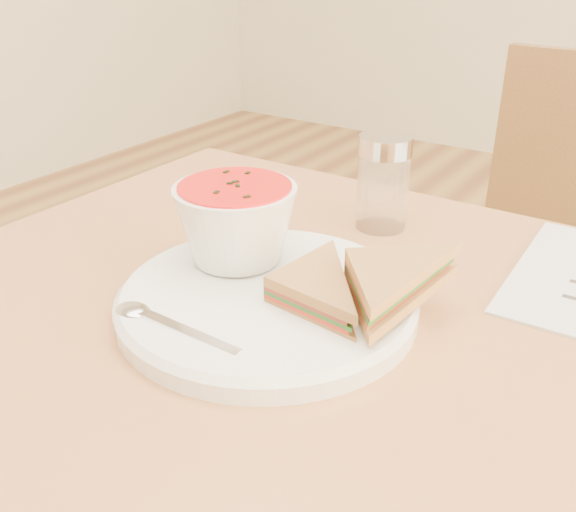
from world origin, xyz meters
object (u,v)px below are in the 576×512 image
Objects in this scene: soup_bowl at (236,227)px; chair_far at (548,326)px; plate at (267,302)px; condiment_shaker at (383,183)px.

chair_far is at bearing 70.90° from soup_bowl.
chair_far is 3.18× the size of plate.
plate is 0.08m from soup_bowl.
soup_bowl is (-0.06, 0.03, 0.05)m from plate.
soup_bowl is at bearing 151.34° from plate.
chair_far reaches higher than plate.
chair_far reaches higher than condiment_shaker.
chair_far is 0.74m from soup_bowl.
chair_far reaches higher than soup_bowl.
chair_far is 7.96× the size of condiment_shaker.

